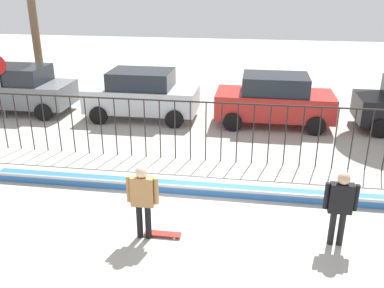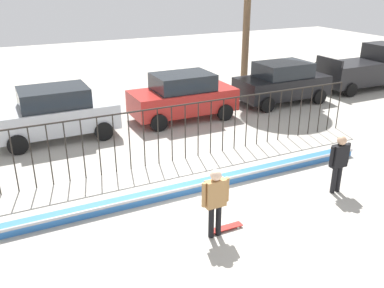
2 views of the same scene
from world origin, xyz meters
The scene contains 10 objects.
ground_plane centered at (0.00, 0.00, 0.00)m, with size 60.00×60.00×0.00m, color #ADA89E.
bowl_coping_ledge centered at (0.00, 1.12, 0.12)m, with size 11.00×0.40×0.27m.
perimeter_fence centered at (0.00, 3.21, 1.14)m, with size 14.04×0.04×1.86m.
skateboarder centered at (-0.80, -1.05, 1.02)m, with size 0.69×0.26×1.70m.
skateboard centered at (-0.41, -0.96, 0.06)m, with size 0.80×0.20×0.07m.
camera_operator centered at (3.22, -0.68, 1.00)m, with size 0.67×0.25×1.67m.
parked_car_silver centered at (-2.96, 6.93, 0.97)m, with size 4.30×2.12×1.90m.
parked_car_red centered at (2.11, 6.92, 0.97)m, with size 4.30×2.12×1.90m.
parked_car_black centered at (7.22, 7.02, 0.97)m, with size 4.30×2.12×1.90m.
pickup_truck centered at (12.76, 7.29, 1.04)m, with size 4.70×2.12×2.24m.
Camera 2 is at (-4.84, -8.12, 5.63)m, focal length 38.98 mm.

